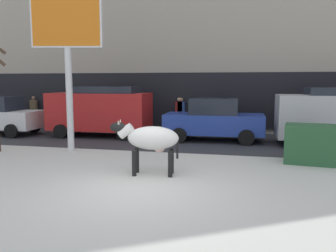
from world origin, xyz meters
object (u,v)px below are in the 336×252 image
Objects in this scene: car_blue_sedan at (214,120)px; pedestrian_by_cars at (34,111)px; pedestrian_far_left at (179,114)px; pedestrian_near_billboard at (181,114)px; dumpster at (313,144)px; car_red_van at (100,110)px; billboard at (67,31)px; cow_holstein at (151,139)px.

pedestrian_by_cars is (-10.36, 2.52, -0.03)m from car_blue_sedan.
car_blue_sedan is 2.45× the size of pedestrian_far_left.
dumpster is at bearing -48.50° from pedestrian_near_billboard.
pedestrian_near_billboard is 1.02× the size of dumpster.
pedestrian_far_left is at bearing 36.52° from car_red_van.
car_blue_sedan is at bearing -13.65° from pedestrian_by_cars.
car_red_van is at bearing 178.91° from car_blue_sedan.
dumpster is (8.38, -0.14, -3.71)m from billboard.
cow_holstein is 8.51m from pedestrian_near_billboard.
dumpster is at bearing -45.63° from car_blue_sedan.
billboard reaches higher than pedestrian_far_left.
billboard is 3.21× the size of pedestrian_far_left.
car_blue_sedan is 2.45× the size of pedestrian_by_cars.
cow_holstein is at bearing -42.63° from pedestrian_by_cars.
cow_holstein is 1.11× the size of pedestrian_by_cars.
dumpster is (8.70, -3.60, -0.64)m from car_red_van.
cow_holstein is at bearing -100.98° from car_blue_sedan.
car_red_van is 9.44m from dumpster.
car_red_van is 1.10× the size of car_blue_sedan.
cow_holstein is 0.45× the size of car_blue_sedan.
car_blue_sedan is 2.49× the size of dumpster.
pedestrian_far_left is (-2.01, 2.52, -0.03)m from car_blue_sedan.
pedestrian_by_cars is 15.05m from dumpster.
dumpster is at bearing -47.90° from pedestrian_far_left.
car_blue_sedan is (4.96, 3.36, -3.41)m from billboard.
car_red_van is (-0.32, 3.46, -3.07)m from billboard.
pedestrian_near_billboard is (3.38, 2.42, -0.36)m from car_red_van.
billboard is 3.21× the size of pedestrian_by_cars.
pedestrian_near_billboard is 1.00× the size of pedestrian_far_left.
car_red_van is at bearing 124.22° from cow_holstein.
pedestrian_far_left is (-0.11, 0.00, 0.00)m from pedestrian_near_billboard.
dumpster is at bearing -23.59° from pedestrian_by_cars.
car_red_van is at bearing 95.24° from billboard.
pedestrian_near_billboard is at bearing 131.50° from dumpster.
cow_holstein is 1.13× the size of dumpster.
car_blue_sedan is 2.45× the size of pedestrian_near_billboard.
billboard is at bearing -145.83° from car_blue_sedan.
pedestrian_near_billboard is at bearing 0.00° from pedestrian_far_left.
pedestrian_by_cars is (-8.46, 0.00, 0.00)m from pedestrian_near_billboard.
pedestrian_near_billboard is 8.46m from pedestrian_by_cars.
car_red_van is at bearing 157.51° from dumpster.
cow_holstein is 5.21m from dumpster.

